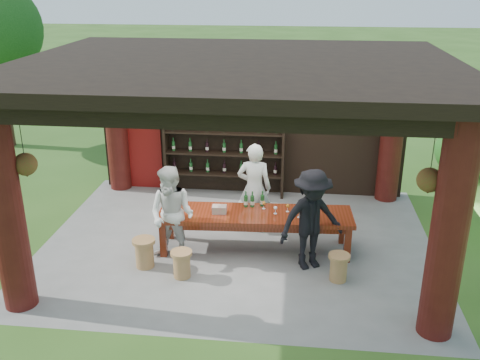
# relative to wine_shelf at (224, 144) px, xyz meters

# --- Properties ---
(ground) EXTENTS (90.00, 90.00, 0.00)m
(ground) POSITION_rel_wine_shelf_xyz_m (0.60, -2.45, -1.22)
(ground) COLOR #2D5119
(ground) RESTS_ON ground
(pavilion) EXTENTS (7.50, 6.00, 3.60)m
(pavilion) POSITION_rel_wine_shelf_xyz_m (0.58, -2.02, 0.91)
(pavilion) COLOR slate
(pavilion) RESTS_ON ground
(wine_shelf) EXTENTS (2.77, 0.42, 2.44)m
(wine_shelf) POSITION_rel_wine_shelf_xyz_m (0.00, 0.00, 0.00)
(wine_shelf) COLOR black
(wine_shelf) RESTS_ON ground
(tasting_table) EXTENTS (3.61, 1.10, 0.75)m
(tasting_table) POSITION_rel_wine_shelf_xyz_m (0.95, -2.66, -0.59)
(tasting_table) COLOR #581E0C
(tasting_table) RESTS_ON ground
(stool_near_left) EXTENTS (0.37, 0.37, 0.49)m
(stool_near_left) POSITION_rel_wine_shelf_xyz_m (-0.21, -3.77, -0.97)
(stool_near_left) COLOR olive
(stool_near_left) RESTS_ON ground
(stool_near_right) EXTENTS (0.37, 0.37, 0.48)m
(stool_near_right) POSITION_rel_wine_shelf_xyz_m (2.44, -3.59, -0.97)
(stool_near_right) COLOR olive
(stool_near_right) RESTS_ON ground
(stool_far_left) EXTENTS (0.41, 0.41, 0.54)m
(stool_far_left) POSITION_rel_wine_shelf_xyz_m (-0.94, -3.51, -0.94)
(stool_far_left) COLOR olive
(stool_far_left) RESTS_ON ground
(host) EXTENTS (0.67, 0.45, 1.84)m
(host) POSITION_rel_wine_shelf_xyz_m (0.86, -1.89, -0.30)
(host) COLOR silver
(host) RESTS_ON ground
(guest_woman) EXTENTS (1.01, 0.88, 1.77)m
(guest_woman) POSITION_rel_wine_shelf_xyz_m (-0.48, -3.20, -0.34)
(guest_woman) COLOR silver
(guest_woman) RESTS_ON ground
(guest_man) EXTENTS (1.36, 1.13, 1.82)m
(guest_man) POSITION_rel_wine_shelf_xyz_m (1.96, -3.18, -0.31)
(guest_man) COLOR black
(guest_man) RESTS_ON ground
(table_bottles) EXTENTS (0.39, 0.14, 0.31)m
(table_bottles) POSITION_rel_wine_shelf_xyz_m (0.89, -2.37, -0.32)
(table_bottles) COLOR #194C1E
(table_bottles) RESTS_ON tasting_table
(table_glasses) EXTENTS (1.02, 0.38, 0.15)m
(table_glasses) POSITION_rel_wine_shelf_xyz_m (1.61, -2.60, -0.40)
(table_glasses) COLOR silver
(table_glasses) RESTS_ON tasting_table
(napkin_basket) EXTENTS (0.27, 0.19, 0.14)m
(napkin_basket) POSITION_rel_wine_shelf_xyz_m (0.29, -2.73, -0.40)
(napkin_basket) COLOR #BF6672
(napkin_basket) RESTS_ON tasting_table
(shrubs) EXTENTS (15.07, 9.17, 1.36)m
(shrubs) POSITION_rel_wine_shelf_xyz_m (1.46, -2.30, -0.68)
(shrubs) COLOR #194C14
(shrubs) RESTS_ON ground
(trees) EXTENTS (20.27, 11.68, 4.80)m
(trees) POSITION_rel_wine_shelf_xyz_m (4.49, -1.03, 2.14)
(trees) COLOR #3F2819
(trees) RESTS_ON ground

